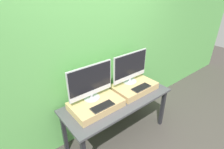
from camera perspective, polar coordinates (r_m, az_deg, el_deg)
The scene contains 9 objects.
ground_plane at distance 2.81m, azimuth 6.41°, elevation -22.81°, with size 12.00×12.00×0.00m, color #423D38.
wall_back at distance 2.50m, azimuth -3.75°, elevation 7.33°, with size 8.00×0.04×2.60m.
workbench at distance 2.55m, azimuth 1.96°, elevation -9.41°, with size 1.61×0.65×0.71m.
wooden_riser_left at distance 2.32m, azimuth -5.22°, elevation -9.71°, with size 0.66×0.44×0.10m.
monitor_left at distance 2.23m, azimuth -6.97°, elevation -2.47°, with size 0.64×0.22×0.47m.
keyboard_left at distance 2.19m, azimuth -3.09°, elevation -10.34°, with size 0.31×0.13×0.01m.
wooden_riser_right at distance 2.70m, azimuth 7.14°, elevation -4.01°, with size 0.66×0.44×0.10m.
monitor_right at distance 2.62m, azimuth 5.98°, elevation 2.34°, with size 0.64×0.22×0.47m.
keyboard_right at distance 2.59m, azimuth 9.52°, elevation -4.22°, with size 0.31×0.13×0.01m.
Camera 1 is at (-1.35, -1.20, 2.15)m, focal length 28.00 mm.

